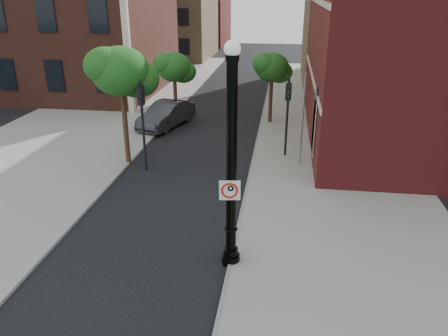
# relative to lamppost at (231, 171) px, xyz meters

# --- Properties ---
(ground) EXTENTS (120.00, 120.00, 0.00)m
(ground) POSITION_rel_lamppost_xyz_m (-2.05, -0.19, -3.19)
(ground) COLOR black
(ground) RESTS_ON ground
(sidewalk_right) EXTENTS (8.00, 60.00, 0.12)m
(sidewalk_right) POSITION_rel_lamppost_xyz_m (3.95, 9.81, -3.13)
(sidewalk_right) COLOR gray
(sidewalk_right) RESTS_ON ground
(sidewalk_left) EXTENTS (10.00, 50.00, 0.12)m
(sidewalk_left) POSITION_rel_lamppost_xyz_m (-11.05, 17.81, -3.13)
(sidewalk_left) COLOR gray
(sidewalk_left) RESTS_ON ground
(curb_edge) EXTENTS (0.10, 60.00, 0.14)m
(curb_edge) POSITION_rel_lamppost_xyz_m (-0.00, 9.81, -3.12)
(curb_edge) COLOR gray
(curb_edge) RESTS_ON ground
(bg_building_tan_a) EXTENTS (12.00, 12.00, 12.00)m
(bg_building_tan_a) POSITION_rel_lamppost_xyz_m (-14.05, 43.81, 2.81)
(bg_building_tan_a) COLOR #947951
(bg_building_tan_a) RESTS_ON ground
(bg_building_red) EXTENTS (12.00, 12.00, 10.00)m
(bg_building_red) POSITION_rel_lamppost_xyz_m (-14.05, 57.81, 1.81)
(bg_building_red) COLOR maroon
(bg_building_red) RESTS_ON ground
(bg_building_tan_b) EXTENTS (22.00, 14.00, 14.00)m
(bg_building_tan_b) POSITION_rel_lamppost_xyz_m (13.95, 29.81, 3.81)
(bg_building_tan_b) COLOR #947951
(bg_building_tan_b) RESTS_ON ground
(lamppost) EXTENTS (0.58, 0.58, 6.91)m
(lamppost) POSITION_rel_lamppost_xyz_m (0.00, 0.00, 0.00)
(lamppost) COLOR black
(lamppost) RESTS_ON ground
(no_parking_sign) EXTENTS (0.63, 0.14, 0.63)m
(no_parking_sign) POSITION_rel_lamppost_xyz_m (-0.02, -0.17, -0.54)
(no_parking_sign) COLOR white
(no_parking_sign) RESTS_ON ground
(parked_car) EXTENTS (2.93, 5.04, 1.57)m
(parked_car) POSITION_rel_lamppost_xyz_m (-5.88, 14.18, -2.41)
(parked_car) COLOR #2D2D32
(parked_car) RESTS_ON ground
(traffic_signal_left) EXTENTS (0.29, 0.36, 4.39)m
(traffic_signal_left) POSITION_rel_lamppost_xyz_m (-5.03, 7.09, -0.23)
(traffic_signal_left) COLOR black
(traffic_signal_left) RESTS_ON ground
(traffic_signal_right) EXTENTS (0.30, 0.36, 4.12)m
(traffic_signal_right) POSITION_rel_lamppost_xyz_m (1.60, 9.78, -0.41)
(traffic_signal_right) COLOR black
(traffic_signal_right) RESTS_ON ground
(utility_pole) EXTENTS (0.09, 0.09, 4.59)m
(utility_pole) POSITION_rel_lamppost_xyz_m (2.33, 8.72, -0.90)
(utility_pole) COLOR #999999
(utility_pole) RESTS_ON ground
(street_tree_a) EXTENTS (3.19, 2.88, 5.75)m
(street_tree_a) POSITION_rel_lamppost_xyz_m (-6.09, 7.78, 1.34)
(street_tree_a) COLOR #332114
(street_tree_a) RESTS_ON ground
(street_tree_b) EXTENTS (2.51, 2.27, 4.52)m
(street_tree_b) POSITION_rel_lamppost_xyz_m (-5.42, 14.96, 0.36)
(street_tree_b) COLOR #332114
(street_tree_b) RESTS_ON ground
(street_tree_c) EXTENTS (2.49, 2.25, 4.49)m
(street_tree_c) POSITION_rel_lamppost_xyz_m (0.58, 15.87, 0.34)
(street_tree_c) COLOR #332114
(street_tree_c) RESTS_ON ground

